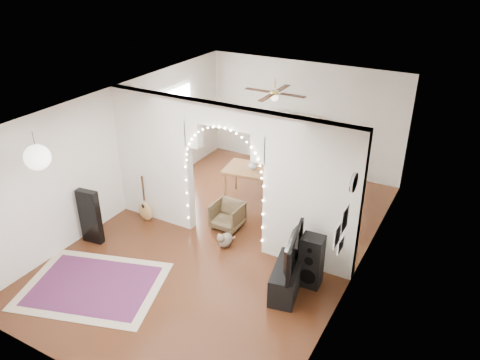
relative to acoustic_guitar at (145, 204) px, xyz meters
The scene contains 25 objects.
floor 1.86m from the acoustic_guitar, ahead, with size 7.50×7.50×0.00m, color black.
ceiling 2.95m from the acoustic_guitar, ahead, with size 5.00×7.50×0.02m, color white.
wall_back 4.50m from the acoustic_guitar, 65.68° to the left, with size 5.00×0.02×2.70m, color silver.
wall_front 4.06m from the acoustic_guitar, 62.68° to the right, with size 5.00×0.02×2.70m, color silver.
wall_left 1.22m from the acoustic_guitar, 160.14° to the left, with size 0.02×7.50×2.70m, color silver.
wall_right 4.42m from the acoustic_guitar, ahead, with size 0.02×7.50×2.70m, color silver.
divider_wall 2.10m from the acoustic_guitar, ahead, with size 5.00×0.20×2.70m.
fairy_lights 2.16m from the acoustic_guitar, ahead, with size 1.64×0.04×1.60m, color #FFEABF, non-canonical shape.
window 2.43m from the acoustic_guitar, 107.90° to the left, with size 0.04×1.20×1.40m, color white.
wall_clock 4.63m from the acoustic_guitar, ahead, with size 0.31×0.31×0.03m, color white.
picture_frames 4.50m from the acoustic_guitar, ahead, with size 0.02×0.50×0.70m, color white, non-canonical shape.
paper_lantern 2.85m from the acoustic_guitar, 92.45° to the right, with size 0.40×0.40×0.40m, color white.
ceiling_fan 3.53m from the acoustic_guitar, 51.22° to the left, with size 1.10×1.10×0.30m, color #A99238, non-canonical shape.
area_rug 2.20m from the acoustic_guitar, 74.75° to the right, with size 2.25×1.69×0.02m, color maroon.
guitar_case 1.18m from the acoustic_guitar, 109.71° to the right, with size 0.42×0.14×1.10m, color black.
acoustic_guitar is the anchor object (origin of this frame).
tabby_cat 1.93m from the acoustic_guitar, ahead, with size 0.26×0.55×0.36m.
floor_speaker 3.74m from the acoustic_guitar, ahead, with size 0.38×0.34×0.94m.
media_console 3.51m from the acoustic_guitar, 10.26° to the right, with size 0.40×1.00×0.50m, color black.
tv 3.53m from the acoustic_guitar, 10.26° to the right, with size 1.07×0.14×0.62m, color black.
bookcase 4.13m from the acoustic_guitar, 65.78° to the left, with size 1.38×0.35×1.42m, color tan.
dining_table 2.42m from the acoustic_guitar, 50.90° to the left, with size 1.29×0.95×0.76m.
flower_vase 2.45m from the acoustic_guitar, 50.90° to the left, with size 0.18×0.18×0.19m, color white.
dining_chair_left 1.72m from the acoustic_guitar, 20.42° to the left, with size 0.57×0.59×0.54m, color #4B3C25.
dining_chair_right 3.53m from the acoustic_guitar, 45.11° to the left, with size 0.51×0.53×0.48m, color #4B3C25.
Camera 1 is at (3.92, -6.58, 5.14)m, focal length 35.00 mm.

